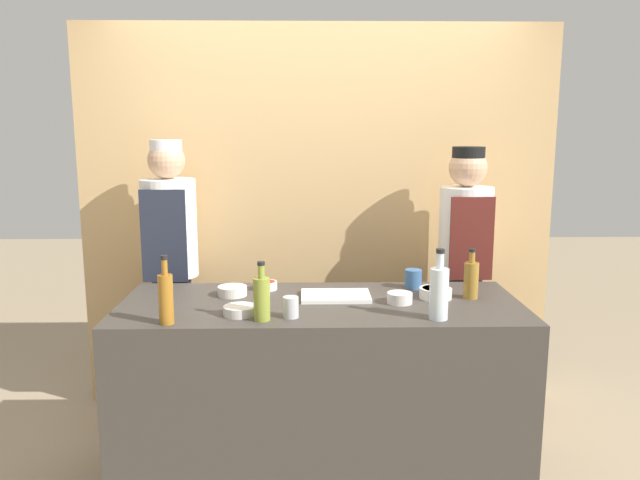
{
  "coord_description": "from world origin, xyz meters",
  "views": [
    {
      "loc": [
        -0.06,
        -2.93,
        1.78
      ],
      "look_at": [
        0.0,
        0.16,
        1.22
      ],
      "focal_mm": 35.0,
      "sensor_mm": 36.0,
      "label": 1
    }
  ],
  "objects_px": {
    "bottle_clear": "(439,292)",
    "sauce_bowl_green": "(400,297)",
    "cup_blue": "(413,279)",
    "sauce_bowl_purple": "(436,292)",
    "chef_left": "(171,270)",
    "bottle_amber": "(166,297)",
    "bottle_oil": "(262,297)",
    "sauce_bowl_brown": "(232,290)",
    "bottle_vinegar": "(471,279)",
    "cutting_board": "(336,296)",
    "chef_right": "(464,271)",
    "sauce_bowl_red": "(266,285)",
    "cup_steel": "(291,307)",
    "sauce_bowl_yellow": "(240,310)"
  },
  "relations": [
    {
      "from": "sauce_bowl_red",
      "to": "sauce_bowl_brown",
      "type": "bearing_deg",
      "value": -144.64
    },
    {
      "from": "cup_blue",
      "to": "bottle_oil",
      "type": "bearing_deg",
      "value": -144.59
    },
    {
      "from": "sauce_bowl_green",
      "to": "cutting_board",
      "type": "relative_size",
      "value": 0.36
    },
    {
      "from": "bottle_amber",
      "to": "chef_left",
      "type": "height_order",
      "value": "chef_left"
    },
    {
      "from": "bottle_amber",
      "to": "cup_blue",
      "type": "height_order",
      "value": "bottle_amber"
    },
    {
      "from": "cup_blue",
      "to": "chef_right",
      "type": "bearing_deg",
      "value": 48.64
    },
    {
      "from": "sauce_bowl_purple",
      "to": "bottle_vinegar",
      "type": "bearing_deg",
      "value": -0.68
    },
    {
      "from": "sauce_bowl_yellow",
      "to": "cutting_board",
      "type": "distance_m",
      "value": 0.53
    },
    {
      "from": "cup_steel",
      "to": "chef_left",
      "type": "xyz_separation_m",
      "value": [
        -0.73,
        0.93,
        -0.04
      ]
    },
    {
      "from": "chef_left",
      "to": "sauce_bowl_purple",
      "type": "bearing_deg",
      "value": -23.51
    },
    {
      "from": "bottle_vinegar",
      "to": "chef_right",
      "type": "distance_m",
      "value": 0.65
    },
    {
      "from": "sauce_bowl_brown",
      "to": "chef_left",
      "type": "xyz_separation_m",
      "value": [
        -0.43,
        0.56,
        -0.02
      ]
    },
    {
      "from": "sauce_bowl_green",
      "to": "cutting_board",
      "type": "bearing_deg",
      "value": 161.95
    },
    {
      "from": "cup_blue",
      "to": "sauce_bowl_purple",
      "type": "bearing_deg",
      "value": -68.74
    },
    {
      "from": "bottle_vinegar",
      "to": "cup_blue",
      "type": "bearing_deg",
      "value": 141.24
    },
    {
      "from": "bottle_vinegar",
      "to": "cup_steel",
      "type": "distance_m",
      "value": 0.94
    },
    {
      "from": "sauce_bowl_red",
      "to": "cutting_board",
      "type": "bearing_deg",
      "value": -25.66
    },
    {
      "from": "sauce_bowl_yellow",
      "to": "sauce_bowl_red",
      "type": "bearing_deg",
      "value": 78.58
    },
    {
      "from": "sauce_bowl_purple",
      "to": "chef_right",
      "type": "xyz_separation_m",
      "value": [
        0.3,
        0.63,
        -0.04
      ]
    },
    {
      "from": "sauce_bowl_green",
      "to": "sauce_bowl_brown",
      "type": "bearing_deg",
      "value": 169.36
    },
    {
      "from": "sauce_bowl_green",
      "to": "chef_left",
      "type": "xyz_separation_m",
      "value": [
        -1.26,
        0.71,
        -0.03
      ]
    },
    {
      "from": "sauce_bowl_purple",
      "to": "bottle_oil",
      "type": "height_order",
      "value": "bottle_oil"
    },
    {
      "from": "bottle_clear",
      "to": "cutting_board",
      "type": "bearing_deg",
      "value": 141.31
    },
    {
      "from": "bottle_clear",
      "to": "bottle_oil",
      "type": "relative_size",
      "value": 1.2
    },
    {
      "from": "sauce_bowl_purple",
      "to": "cup_steel",
      "type": "height_order",
      "value": "cup_steel"
    },
    {
      "from": "cutting_board",
      "to": "bottle_amber",
      "type": "xyz_separation_m",
      "value": [
        -0.75,
        -0.4,
        0.11
      ]
    },
    {
      "from": "bottle_vinegar",
      "to": "cup_blue",
      "type": "height_order",
      "value": "bottle_vinegar"
    },
    {
      "from": "bottle_vinegar",
      "to": "bottle_amber",
      "type": "bearing_deg",
      "value": -165.03
    },
    {
      "from": "cutting_board",
      "to": "bottle_clear",
      "type": "distance_m",
      "value": 0.58
    },
    {
      "from": "bottle_oil",
      "to": "cup_blue",
      "type": "xyz_separation_m",
      "value": [
        0.76,
        0.54,
        -0.05
      ]
    },
    {
      "from": "bottle_clear",
      "to": "cup_blue",
      "type": "height_order",
      "value": "bottle_clear"
    },
    {
      "from": "sauce_bowl_red",
      "to": "bottle_clear",
      "type": "relative_size",
      "value": 0.36
    },
    {
      "from": "bottle_clear",
      "to": "cup_steel",
      "type": "height_order",
      "value": "bottle_clear"
    },
    {
      "from": "bottle_clear",
      "to": "cup_blue",
      "type": "distance_m",
      "value": 0.54
    },
    {
      "from": "sauce_bowl_brown",
      "to": "chef_left",
      "type": "distance_m",
      "value": 0.71
    },
    {
      "from": "sauce_bowl_red",
      "to": "chef_left",
      "type": "height_order",
      "value": "chef_left"
    },
    {
      "from": "bottle_amber",
      "to": "bottle_clear",
      "type": "bearing_deg",
      "value": 2.14
    },
    {
      "from": "bottle_oil",
      "to": "sauce_bowl_green",
      "type": "bearing_deg",
      "value": 21.51
    },
    {
      "from": "sauce_bowl_brown",
      "to": "chef_left",
      "type": "height_order",
      "value": "chef_left"
    },
    {
      "from": "chef_left",
      "to": "chef_right",
      "type": "distance_m",
      "value": 1.75
    },
    {
      "from": "cutting_board",
      "to": "bottle_oil",
      "type": "relative_size",
      "value": 1.3
    },
    {
      "from": "bottle_vinegar",
      "to": "cup_blue",
      "type": "relative_size",
      "value": 2.52
    },
    {
      "from": "chef_left",
      "to": "chef_right",
      "type": "xyz_separation_m",
      "value": [
        1.75,
        0.0,
        -0.02
      ]
    },
    {
      "from": "bottle_vinegar",
      "to": "cup_steel",
      "type": "height_order",
      "value": "bottle_vinegar"
    },
    {
      "from": "cup_steel",
      "to": "chef_right",
      "type": "distance_m",
      "value": 1.38
    },
    {
      "from": "bottle_vinegar",
      "to": "bottle_amber",
      "type": "distance_m",
      "value": 1.47
    },
    {
      "from": "cutting_board",
      "to": "bottle_oil",
      "type": "xyz_separation_m",
      "value": [
        -0.34,
        -0.35,
        0.09
      ]
    },
    {
      "from": "cutting_board",
      "to": "sauce_bowl_green",
      "type": "bearing_deg",
      "value": -18.05
    },
    {
      "from": "bottle_clear",
      "to": "sauce_bowl_green",
      "type": "bearing_deg",
      "value": 118.02
    },
    {
      "from": "sauce_bowl_purple",
      "to": "sauce_bowl_green",
      "type": "bearing_deg",
      "value": -156.07
    }
  ]
}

